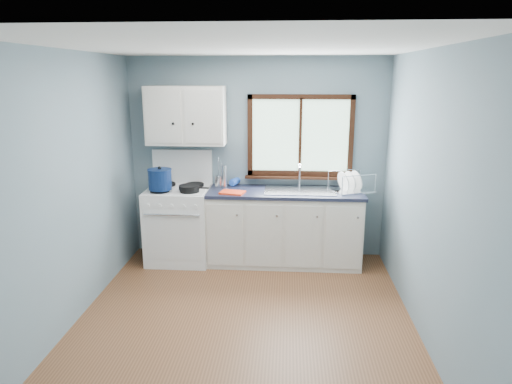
# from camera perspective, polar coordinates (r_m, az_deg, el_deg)

# --- Properties ---
(floor) EXTENTS (3.20, 3.60, 0.02)m
(floor) POSITION_cam_1_polar(r_m,az_deg,el_deg) (4.50, -1.50, -16.13)
(floor) COLOR brown
(floor) RESTS_ON ground
(ceiling) EXTENTS (3.20, 3.60, 0.02)m
(ceiling) POSITION_cam_1_polar(r_m,az_deg,el_deg) (3.88, -1.76, 17.87)
(ceiling) COLOR white
(ceiling) RESTS_ON wall_back
(wall_back) EXTENTS (3.20, 0.02, 2.50)m
(wall_back) POSITION_cam_1_polar(r_m,az_deg,el_deg) (5.77, 0.14, 4.19)
(wall_back) COLOR slate
(wall_back) RESTS_ON ground
(wall_front) EXTENTS (3.20, 0.02, 2.50)m
(wall_front) POSITION_cam_1_polar(r_m,az_deg,el_deg) (2.32, -6.10, -11.97)
(wall_front) COLOR slate
(wall_front) RESTS_ON ground
(wall_left) EXTENTS (0.02, 3.60, 2.50)m
(wall_left) POSITION_cam_1_polar(r_m,az_deg,el_deg) (4.46, -22.68, -0.02)
(wall_left) COLOR slate
(wall_left) RESTS_ON ground
(wall_right) EXTENTS (0.02, 3.60, 2.50)m
(wall_right) POSITION_cam_1_polar(r_m,az_deg,el_deg) (4.17, 20.97, -0.80)
(wall_right) COLOR slate
(wall_right) RESTS_ON ground
(gas_range) EXTENTS (0.76, 0.69, 1.36)m
(gas_range) POSITION_cam_1_polar(r_m,az_deg,el_deg) (5.77, -9.56, -3.76)
(gas_range) COLOR white
(gas_range) RESTS_ON floor
(base_cabinets) EXTENTS (1.85, 0.60, 0.88)m
(base_cabinets) POSITION_cam_1_polar(r_m,az_deg,el_deg) (5.66, 3.52, -4.84)
(base_cabinets) COLOR silver
(base_cabinets) RESTS_ON floor
(countertop) EXTENTS (1.89, 0.64, 0.04)m
(countertop) POSITION_cam_1_polar(r_m,az_deg,el_deg) (5.52, 3.59, -0.04)
(countertop) COLOR black
(countertop) RESTS_ON base_cabinets
(sink) EXTENTS (0.84, 0.46, 0.44)m
(sink) POSITION_cam_1_polar(r_m,az_deg,el_deg) (5.53, 5.45, -0.48)
(sink) COLOR silver
(sink) RESTS_ON countertop
(window) EXTENTS (1.36, 0.10, 1.03)m
(window) POSITION_cam_1_polar(r_m,az_deg,el_deg) (5.68, 5.54, 6.27)
(window) COLOR #9EC6A8
(window) RESTS_ON wall_back
(upper_cabinets) EXTENTS (0.95, 0.35, 0.70)m
(upper_cabinets) POSITION_cam_1_polar(r_m,az_deg,el_deg) (5.64, -8.76, 9.42)
(upper_cabinets) COLOR silver
(upper_cabinets) RESTS_ON wall_back
(skillet) EXTENTS (0.38, 0.26, 0.05)m
(skillet) POSITION_cam_1_polar(r_m,az_deg,el_deg) (5.46, -8.33, 0.58)
(skillet) COLOR black
(skillet) RESTS_ON gas_range
(stockpot) EXTENTS (0.37, 0.37, 0.28)m
(stockpot) POSITION_cam_1_polar(r_m,az_deg,el_deg) (5.50, -11.92, 1.59)
(stockpot) COLOR #0B1D47
(stockpot) RESTS_ON gas_range
(utensil_crock) EXTENTS (0.14, 0.14, 0.37)m
(utensil_crock) POSITION_cam_1_polar(r_m,az_deg,el_deg) (5.68, -4.56, 1.37)
(utensil_crock) COLOR silver
(utensil_crock) RESTS_ON countertop
(thermos) EXTENTS (0.09, 0.09, 0.29)m
(thermos) POSITION_cam_1_polar(r_m,az_deg,el_deg) (5.60, -4.01, 1.90)
(thermos) COLOR silver
(thermos) RESTS_ON countertop
(soap_bottle) EXTENTS (0.12, 0.12, 0.25)m
(soap_bottle) POSITION_cam_1_polar(r_m,az_deg,el_deg) (5.67, -3.06, 1.86)
(soap_bottle) COLOR blue
(soap_bottle) RESTS_ON countertop
(dish_towel) EXTENTS (0.31, 0.25, 0.02)m
(dish_towel) POSITION_cam_1_polar(r_m,az_deg,el_deg) (5.39, -2.97, -0.05)
(dish_towel) COLOR red
(dish_towel) RESTS_ON countertop
(dish_rack) EXTENTS (0.57, 0.52, 0.24)m
(dish_rack) POSITION_cam_1_polar(r_m,az_deg,el_deg) (5.59, 11.73, 0.78)
(dish_rack) COLOR silver
(dish_rack) RESTS_ON countertop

